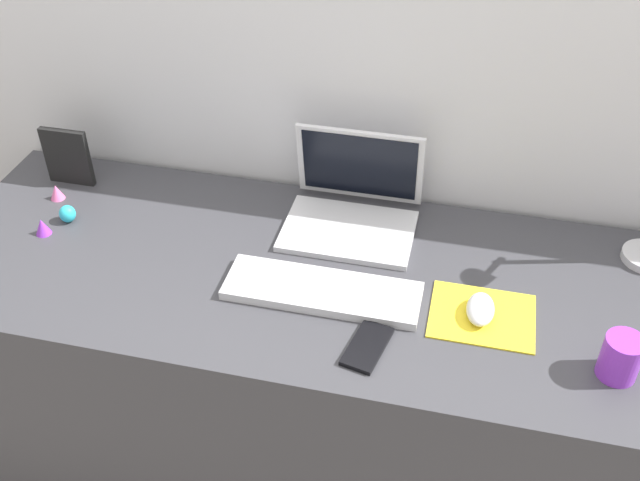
{
  "coord_description": "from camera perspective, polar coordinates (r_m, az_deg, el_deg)",
  "views": [
    {
      "loc": [
        0.3,
        -1.18,
        1.78
      ],
      "look_at": [
        0.02,
        0.0,
        0.83
      ],
      "focal_mm": 41.47,
      "sensor_mm": 36.0,
      "label": 1
    }
  ],
  "objects": [
    {
      "name": "back_wall",
      "position": [
        1.9,
        1.87,
        3.73
      ],
      "size": [
        2.91,
        0.05,
        1.42
      ],
      "primitive_type": "cube",
      "color": "silver",
      "rests_on": "ground_plane"
    },
    {
      "name": "desk",
      "position": [
        1.87,
        -0.64,
        -11.07
      ],
      "size": [
        1.71,
        0.64,
        0.74
      ],
      "primitive_type": "cube",
      "color": "#38383D",
      "rests_on": "ground_plane"
    },
    {
      "name": "mouse",
      "position": [
        1.52,
        12.27,
        -5.2
      ],
      "size": [
        0.06,
        0.1,
        0.03
      ],
      "primitive_type": "ellipsoid",
      "color": "silver",
      "rests_on": "mousepad"
    },
    {
      "name": "ground_plane",
      "position": [
        2.16,
        -0.57,
        -17.48
      ],
      "size": [
        6.0,
        6.0,
        0.0
      ],
      "primitive_type": "plane",
      "color": "slate"
    },
    {
      "name": "keyboard",
      "position": [
        1.54,
        0.18,
        -3.91
      ],
      "size": [
        0.41,
        0.13,
        0.02
      ],
      "primitive_type": "cube",
      "color": "silver",
      "rests_on": "desk"
    },
    {
      "name": "laptop",
      "position": [
        1.72,
        2.6,
        3.05
      ],
      "size": [
        0.3,
        0.25,
        0.21
      ],
      "color": "silver",
      "rests_on": "desk"
    },
    {
      "name": "toy_figurine_cyan",
      "position": [
        1.84,
        -18.91,
        1.97
      ],
      "size": [
        0.04,
        0.04,
        0.04
      ],
      "primitive_type": "ellipsoid",
      "color": "#28B7CC",
      "rests_on": "desk"
    },
    {
      "name": "cell_phone",
      "position": [
        1.44,
        3.66,
        -8.15
      ],
      "size": [
        0.09,
        0.14,
        0.01
      ],
      "primitive_type": "cube",
      "rotation": [
        0.0,
        0.0,
        -0.21
      ],
      "color": "black",
      "rests_on": "desk"
    },
    {
      "name": "coffee_mug",
      "position": [
        1.47,
        22.19,
        -8.35
      ],
      "size": [
        0.07,
        0.07,
        0.09
      ],
      "primitive_type": "cylinder",
      "color": "purple",
      "rests_on": "desk"
    },
    {
      "name": "toy_figurine_pink",
      "position": [
        1.93,
        -19.66,
        3.55
      ],
      "size": [
        0.03,
        0.03,
        0.04
      ],
      "primitive_type": "cone",
      "color": "pink",
      "rests_on": "desk"
    },
    {
      "name": "mousepad",
      "position": [
        1.54,
        12.4,
        -5.7
      ],
      "size": [
        0.21,
        0.17,
        0.0
      ],
      "primitive_type": "cube",
      "color": "yellow",
      "rests_on": "desk"
    },
    {
      "name": "picture_frame",
      "position": [
        1.95,
        -18.92,
        6.13
      ],
      "size": [
        0.12,
        0.02,
        0.15
      ],
      "primitive_type": "cube",
      "color": "black",
      "rests_on": "desk"
    },
    {
      "name": "toy_figurine_purple",
      "position": [
        1.82,
        -20.64,
        1.01
      ],
      "size": [
        0.04,
        0.04,
        0.04
      ],
      "primitive_type": "cone",
      "color": "purple",
      "rests_on": "desk"
    }
  ]
}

